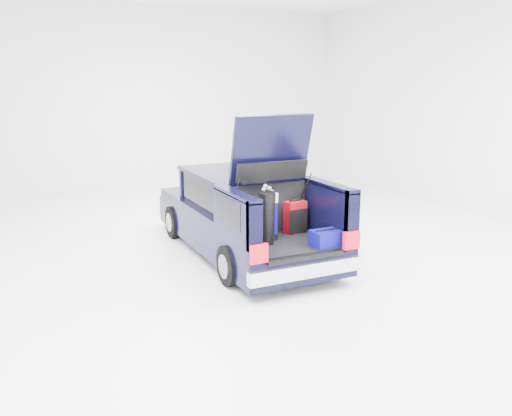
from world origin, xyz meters
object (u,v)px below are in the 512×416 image
black_golf_bag (267,218)px  blue_golf_bag (270,216)px  blue_duffel (328,238)px  car (241,214)px  red_suitcase (295,217)px

black_golf_bag → blue_golf_bag: (0.18, 0.23, -0.04)m
black_golf_bag → blue_duffel: size_ratio=1.78×
car → black_golf_bag: (-0.28, -1.57, 0.33)m
blue_golf_bag → blue_duffel: blue_golf_bag is taller
blue_golf_bag → red_suitcase: bearing=22.8°
car → red_suitcase: (0.41, -1.19, 0.18)m
red_suitcase → blue_duffel: (0.09, -0.81, -0.14)m
black_golf_bag → blue_duffel: bearing=-21.7°
car → black_golf_bag: bearing=-100.1°
black_golf_bag → blue_golf_bag: size_ratio=1.11×
car → black_golf_bag: car is taller
red_suitcase → blue_duffel: red_suitcase is taller
blue_golf_bag → car: bearing=93.3°
car → blue_duffel: (0.50, -2.01, 0.04)m
blue_duffel → car: bearing=101.1°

